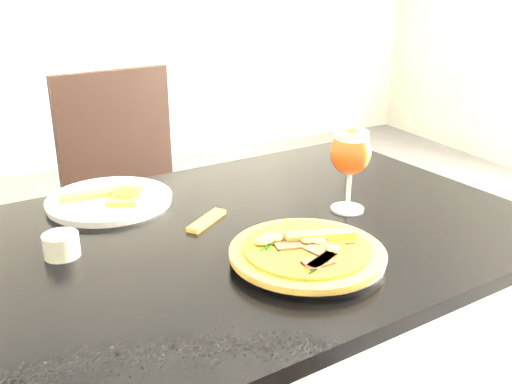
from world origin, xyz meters
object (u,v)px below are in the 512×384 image
dining_table (243,269)px  beer_glass (351,153)px  pizza (307,251)px  chair_far (135,198)px

dining_table → beer_glass: size_ratio=7.02×
pizza → beer_glass: bearing=39.5°
chair_far → beer_glass: 0.97m
dining_table → pizza: bearing=-81.7°
chair_far → dining_table: bearing=-98.9°
dining_table → chair_far: chair_far is taller
pizza → chair_far: bearing=92.9°
chair_far → beer_glass: size_ratio=5.12×
chair_far → pizza: (0.05, -1.03, 0.26)m
pizza → beer_glass: size_ratio=1.52×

